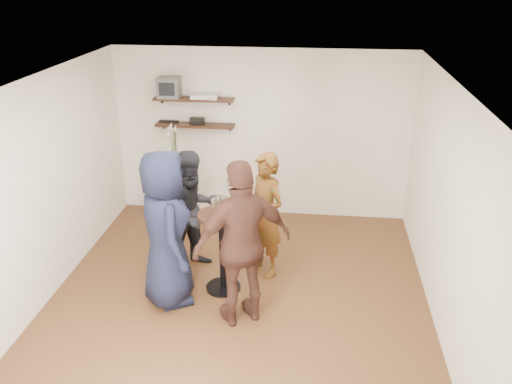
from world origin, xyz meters
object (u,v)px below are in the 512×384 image
radio (197,121)px  person_dark (193,211)px  side_table (175,185)px  person_navy (166,229)px  person_brown (243,244)px  drinks_table (222,242)px  crt_monitor (169,87)px  dvd_deck (205,96)px  person_plaid (265,215)px

radio → person_dark: bearing=-80.2°
side_table → person_navy: (0.51, -2.29, 0.40)m
person_dark → person_brown: bearing=-96.6°
radio → drinks_table: 2.44m
radio → person_dark: 1.85m
crt_monitor → radio: bearing=0.0°
person_navy → person_brown: bearing=-133.3°
dvd_deck → person_brown: bearing=-71.0°
side_table → person_brown: bearing=-60.8°
dvd_deck → drinks_table: size_ratio=0.39×
drinks_table → crt_monitor: bearing=117.9°
side_table → person_navy: size_ratio=0.35×
drinks_table → person_brown: 0.72m
drinks_table → person_plaid: (0.47, 0.47, 0.15)m
person_plaid → person_navy: bearing=-99.0°
radio → side_table: size_ratio=0.33×
side_table → drinks_table: size_ratio=0.65×
person_navy → person_plaid: bearing=-81.0°
dvd_deck → person_brown: 3.04m
radio → side_table: radio is taller
radio → drinks_table: bearing=-71.0°
drinks_table → person_dark: size_ratio=0.63×
person_plaid → person_brown: 1.06m
side_table → person_dark: (0.64, -1.51, 0.27)m
person_dark → person_plaid: bearing=-44.3°
radio → person_plaid: bearing=-54.4°
person_navy → crt_monitor: bearing=-14.0°
person_dark → person_navy: bearing=-143.3°
person_plaid → person_brown: person_brown is taller
dvd_deck → person_dark: 2.01m
person_plaid → radio: bearing=170.9°
person_brown → crt_monitor: bearing=-91.8°
radio → person_brown: bearing=-68.5°
side_table → dvd_deck: bearing=19.7°
side_table → person_navy: person_navy is taller
radio → person_navy: person_navy is taller
crt_monitor → radio: crt_monitor is taller
person_dark → person_navy: size_ratio=0.86×
dvd_deck → radio: dvd_deck is taller
side_table → drinks_table: 2.27m
crt_monitor → drinks_table: bearing=-62.1°
person_plaid → person_navy: person_navy is taller
side_table → person_plaid: (1.57, -1.52, 0.28)m
person_navy → dvd_deck: bearing=-26.3°
crt_monitor → person_navy: crt_monitor is taller
person_plaid → person_brown: size_ratio=0.85×
crt_monitor → person_brown: bearing=-61.6°
side_table → person_brown: person_brown is taller
radio → side_table: (-0.35, -0.18, -0.99)m
dvd_deck → radio: (-0.14, 0.00, -0.38)m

